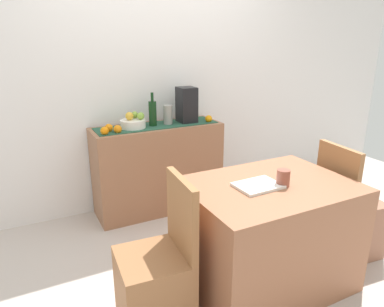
# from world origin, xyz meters

# --- Properties ---
(ground_plane) EXTENTS (6.40, 6.40, 0.02)m
(ground_plane) POSITION_xyz_m (0.00, 0.00, -0.01)
(ground_plane) COLOR beige
(ground_plane) RESTS_ON ground
(room_wall_rear) EXTENTS (6.40, 0.06, 2.70)m
(room_wall_rear) POSITION_xyz_m (0.00, 1.18, 1.35)
(room_wall_rear) COLOR white
(room_wall_rear) RESTS_ON ground
(sideboard_console) EXTENTS (1.22, 0.42, 0.85)m
(sideboard_console) POSITION_xyz_m (-0.10, 0.92, 0.43)
(sideboard_console) COLOR #996748
(sideboard_console) RESTS_ON ground
(table_runner) EXTENTS (1.15, 0.32, 0.01)m
(table_runner) POSITION_xyz_m (-0.10, 0.92, 0.86)
(table_runner) COLOR #26513C
(table_runner) RESTS_ON sideboard_console
(fruit_bowl) EXTENTS (0.23, 0.23, 0.07)m
(fruit_bowl) POSITION_xyz_m (-0.33, 0.92, 0.89)
(fruit_bowl) COLOR white
(fruit_bowl) RESTS_ON table_runner
(apple_center) EXTENTS (0.06, 0.06, 0.06)m
(apple_center) POSITION_xyz_m (-0.30, 0.97, 0.96)
(apple_center) COLOR #86A83E
(apple_center) RESTS_ON fruit_bowl
(apple_right) EXTENTS (0.07, 0.07, 0.07)m
(apple_right) POSITION_xyz_m (-0.36, 0.92, 0.97)
(apple_right) COLOR gold
(apple_right) RESTS_ON fruit_bowl
(apple_rear) EXTENTS (0.07, 0.07, 0.07)m
(apple_rear) POSITION_xyz_m (-0.27, 0.90, 0.96)
(apple_rear) COLOR #84B13F
(apple_rear) RESTS_ON fruit_bowl
(wine_bottle) EXTENTS (0.07, 0.07, 0.31)m
(wine_bottle) POSITION_xyz_m (-0.14, 0.92, 0.97)
(wine_bottle) COLOR #123316
(wine_bottle) RESTS_ON sideboard_console
(coffee_maker) EXTENTS (0.16, 0.18, 0.34)m
(coffee_maker) POSITION_xyz_m (0.21, 0.92, 1.02)
(coffee_maker) COLOR black
(coffee_maker) RESTS_ON sideboard_console
(ceramic_vase) EXTENTS (0.09, 0.09, 0.18)m
(ceramic_vase) POSITION_xyz_m (0.01, 0.92, 0.94)
(ceramic_vase) COLOR gray
(ceramic_vase) RESTS_ON sideboard_console
(orange_loose_end) EXTENTS (0.07, 0.07, 0.07)m
(orange_loose_end) POSITION_xyz_m (0.40, 0.83, 0.89)
(orange_loose_end) COLOR orange
(orange_loose_end) RESTS_ON sideboard_console
(orange_loose_near_bowl) EXTENTS (0.07, 0.07, 0.07)m
(orange_loose_near_bowl) POSITION_xyz_m (-0.62, 0.80, 0.89)
(orange_loose_near_bowl) COLOR orange
(orange_loose_near_bowl) RESTS_ON sideboard_console
(orange_loose_far) EXTENTS (0.07, 0.07, 0.07)m
(orange_loose_far) POSITION_xyz_m (-0.51, 0.81, 0.89)
(orange_loose_far) COLOR orange
(orange_loose_far) RESTS_ON sideboard_console
(orange_loose_mid) EXTENTS (0.07, 0.07, 0.07)m
(orange_loose_mid) POSITION_xyz_m (-0.56, 0.89, 0.89)
(orange_loose_mid) COLOR orange
(orange_loose_mid) RESTS_ON sideboard_console
(dining_table) EXTENTS (1.07, 0.79, 0.74)m
(dining_table) POSITION_xyz_m (0.12, -0.47, 0.37)
(dining_table) COLOR #9B6041
(dining_table) RESTS_ON ground
(open_book) EXTENTS (0.29, 0.22, 0.02)m
(open_book) POSITION_xyz_m (0.02, -0.47, 0.75)
(open_book) COLOR white
(open_book) RESTS_ON dining_table
(coffee_cup) EXTENTS (0.08, 0.08, 0.11)m
(coffee_cup) POSITION_xyz_m (0.17, -0.53, 0.79)
(coffee_cup) COLOR #934D3D
(coffee_cup) RESTS_ON dining_table
(chair_near_window) EXTENTS (0.43, 0.43, 0.90)m
(chair_near_window) POSITION_xyz_m (-0.67, -0.47, 0.27)
(chair_near_window) COLOR #9B643D
(chair_near_window) RESTS_ON ground
(chair_by_corner) EXTENTS (0.44, 0.44, 0.90)m
(chair_by_corner) POSITION_xyz_m (0.92, -0.46, 0.27)
(chair_by_corner) COLOR #97634A
(chair_by_corner) RESTS_ON ground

